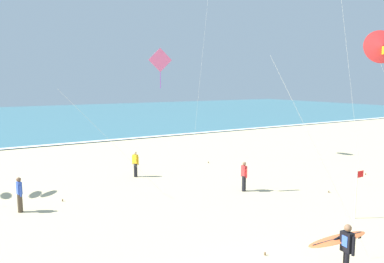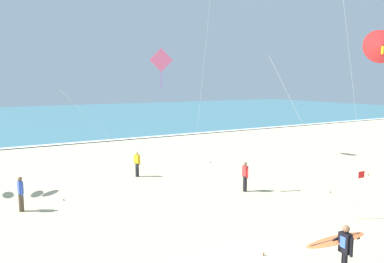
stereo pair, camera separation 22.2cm
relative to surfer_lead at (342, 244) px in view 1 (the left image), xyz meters
The scene contains 9 objects.
ocean_water 58.69m from the surfer_lead, 91.93° to the left, with size 160.00×60.00×0.08m, color teal.
shoreline_foam 29.04m from the surfer_lead, 93.91° to the left, with size 160.00×0.82×0.01m, color white.
surfer_lead is the anchor object (origin of this frame).
kite_delta_scarlet_mid 6.05m from the surfer_lead, 10.80° to the left, with size 3.32×2.42×7.38m.
kite_diamond_rose_low 11.88m from the surfer_lead, 94.71° to the left, with size 5.33×1.50×7.44m.
bystander_blue_top 13.35m from the surfer_lead, 123.64° to the left, with size 0.23×0.49×1.59m.
bystander_yellow_top 14.37m from the surfer_lead, 92.09° to the left, with size 0.31×0.45×1.59m.
bystander_red_top 9.13m from the surfer_lead, 69.41° to the left, with size 0.22×0.50×1.59m.
lifeguard_flag 5.57m from the surfer_lead, 31.59° to the left, with size 0.45×0.05×2.10m.
Camera 1 is at (-7.28, -5.92, 5.77)m, focal length 35.52 mm.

